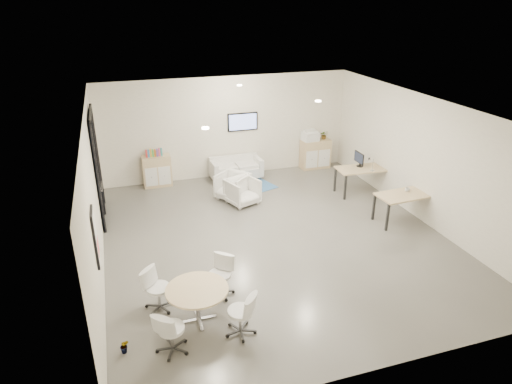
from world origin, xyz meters
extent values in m
cube|color=#57554F|center=(0.00, 0.00, -0.40)|extent=(8.00, 9.00, 0.80)
cube|color=white|center=(0.00, 0.00, 3.60)|extent=(8.00, 9.00, 0.80)
cube|color=beige|center=(0.00, 4.90, 1.60)|extent=(8.00, 0.80, 3.20)
cube|color=beige|center=(0.00, -4.90, 1.60)|extent=(8.00, 0.80, 3.20)
cube|color=beige|center=(-4.40, 0.00, 1.60)|extent=(0.80, 9.00, 3.20)
cube|color=beige|center=(4.40, 0.00, 1.60)|extent=(0.80, 9.00, 3.20)
cube|color=black|center=(-3.96, 2.50, 1.43)|extent=(0.02, 1.90, 2.85)
cube|color=black|center=(-3.94, 2.50, 2.81)|extent=(0.06, 1.90, 0.08)
cube|color=black|center=(-3.94, 1.59, 1.43)|extent=(0.06, 0.08, 2.85)
cube|color=black|center=(-3.94, 3.41, 1.43)|extent=(0.06, 0.08, 2.85)
cube|color=black|center=(-3.94, 2.65, 1.43)|extent=(0.06, 0.07, 2.85)
cube|color=#B2B2B7|center=(-3.90, 2.05, 1.05)|extent=(0.04, 0.60, 0.05)
cube|color=black|center=(-3.98, -1.60, 1.55)|extent=(0.04, 0.54, 1.04)
cube|color=white|center=(-3.95, -1.60, 1.55)|extent=(0.01, 0.46, 0.96)
cube|color=#F0525B|center=(-3.95, -1.60, 1.35)|extent=(0.01, 0.32, 0.30)
cube|color=black|center=(0.50, 4.46, 1.75)|extent=(0.98, 0.05, 0.58)
cube|color=#8EA4F5|center=(0.50, 4.44, 1.75)|extent=(0.90, 0.01, 0.50)
cylinder|color=#FFEAC6|center=(-1.80, -1.00, 3.18)|extent=(0.14, 0.14, 0.03)
cylinder|color=#FFEAC6|center=(1.20, 0.50, 3.18)|extent=(0.14, 0.14, 0.03)
cylinder|color=#FFEAC6|center=(0.00, 3.00, 3.18)|extent=(0.14, 0.14, 0.03)
cube|color=tan|center=(-2.32, 4.26, 0.48)|extent=(0.86, 0.43, 0.96)
cube|color=white|center=(-2.52, 4.03, 0.38)|extent=(0.36, 0.02, 0.58)
cube|color=white|center=(-2.13, 4.03, 0.38)|extent=(0.36, 0.02, 0.58)
cube|color=tan|center=(2.99, 4.24, 0.49)|extent=(0.98, 0.46, 0.98)
cube|color=white|center=(2.76, 4.00, 0.39)|extent=(0.41, 0.02, 0.59)
cube|color=white|center=(3.21, 4.00, 0.39)|extent=(0.41, 0.02, 0.59)
cube|color=red|center=(-2.59, 4.26, 1.07)|extent=(0.04, 0.14, 0.22)
cube|color=#337FCC|center=(-2.53, 4.26, 1.07)|extent=(0.04, 0.14, 0.22)
cube|color=gold|center=(-2.46, 4.26, 1.07)|extent=(0.04, 0.14, 0.22)
cube|color=#4CB24C|center=(-2.40, 4.26, 1.07)|extent=(0.04, 0.14, 0.22)
cube|color=#CC6619|center=(-2.33, 4.26, 1.07)|extent=(0.04, 0.14, 0.22)
cube|color=purple|center=(-2.27, 4.26, 1.07)|extent=(0.04, 0.14, 0.22)
cube|color=#E54C7F|center=(-2.21, 4.26, 1.07)|extent=(0.04, 0.14, 0.22)
cube|color=teal|center=(-2.14, 4.26, 1.07)|extent=(0.04, 0.14, 0.22)
cube|color=white|center=(2.77, 4.24, 1.13)|extent=(0.55, 0.47, 0.30)
cube|color=white|center=(2.77, 4.24, 1.31)|extent=(0.41, 0.35, 0.06)
cube|color=silver|center=(0.14, 4.05, 0.25)|extent=(1.63, 0.86, 0.30)
cube|color=silver|center=(0.14, 4.36, 0.55)|extent=(1.61, 0.24, 0.30)
cube|color=silver|center=(-0.59, 4.05, 0.40)|extent=(0.17, 0.81, 0.60)
cube|color=silver|center=(0.87, 4.05, 0.40)|extent=(0.17, 0.81, 0.60)
cube|color=#2A5083|center=(0.36, 3.18, 0.01)|extent=(1.67, 1.37, 0.01)
imported|color=silver|center=(-0.36, 2.60, 0.42)|extent=(1.11, 1.11, 0.84)
imported|color=silver|center=(-0.19, 2.17, 0.41)|extent=(1.00, 0.97, 0.82)
cube|color=tan|center=(3.40, 1.86, 0.76)|extent=(1.53, 0.83, 0.04)
cube|color=black|center=(2.70, 1.54, 0.37)|extent=(0.05, 0.05, 0.74)
cube|color=black|center=(4.09, 1.54, 0.37)|extent=(0.05, 0.05, 0.74)
cube|color=black|center=(2.70, 2.18, 0.37)|extent=(0.05, 0.05, 0.74)
cube|color=black|center=(4.09, 2.18, 0.37)|extent=(0.05, 0.05, 0.74)
cube|color=tan|center=(3.49, -0.17, 0.76)|extent=(1.54, 0.84, 0.04)
cube|color=black|center=(2.80, -0.49, 0.37)|extent=(0.05, 0.05, 0.74)
cube|color=black|center=(4.19, -0.49, 0.37)|extent=(0.05, 0.05, 0.74)
cube|color=black|center=(2.80, 0.15, 0.37)|extent=(0.05, 0.05, 0.74)
cube|color=black|center=(4.19, 0.15, 0.37)|extent=(0.05, 0.05, 0.74)
cylinder|color=black|center=(3.40, 2.01, 0.79)|extent=(0.20, 0.20, 0.02)
cube|color=black|center=(3.40, 2.01, 0.91)|extent=(0.04, 0.03, 0.24)
cube|color=black|center=(3.35, 2.01, 1.06)|extent=(0.03, 0.50, 0.32)
cylinder|color=tan|center=(-2.37, -2.45, 0.67)|extent=(1.13, 1.13, 0.04)
cylinder|color=#B2B2B7|center=(-2.37, -2.45, 0.32)|extent=(0.10, 0.10, 0.65)
cube|color=#B2B2B7|center=(-2.37, -2.45, 0.01)|extent=(0.66, 0.06, 0.03)
cube|color=#B2B2B7|center=(-2.37, -2.45, 0.01)|extent=(0.06, 0.66, 0.03)
imported|color=#3F7F3F|center=(3.29, 4.25, 1.10)|extent=(0.34, 0.36, 0.23)
imported|color=#3F7F3F|center=(-3.70, -2.89, 0.06)|extent=(0.24, 0.31, 0.12)
imported|color=white|center=(3.61, -0.04, 0.84)|extent=(0.15, 0.13, 0.12)
camera|label=1|loc=(-3.43, -9.16, 5.47)|focal=32.00mm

